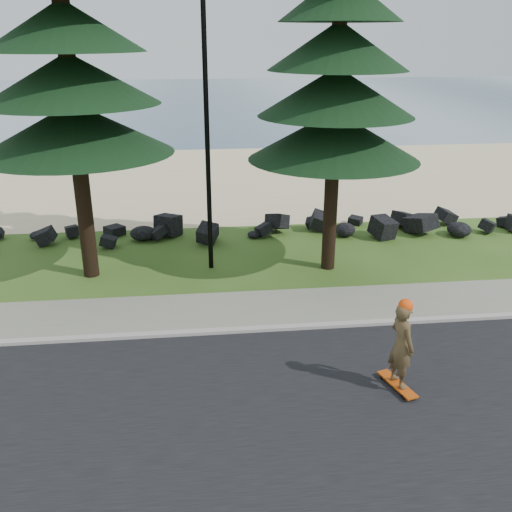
{
  "coord_description": "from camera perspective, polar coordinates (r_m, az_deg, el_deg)",
  "views": [
    {
      "loc": [
        -0.41,
        -12.78,
        6.6
      ],
      "look_at": [
        1.01,
        0.0,
        1.57
      ],
      "focal_mm": 40.0,
      "sensor_mm": 36.0,
      "label": 1
    }
  ],
  "objects": [
    {
      "name": "skateboarder",
      "position": [
        11.48,
        14.34,
        -8.66
      ],
      "size": [
        0.58,
        1.08,
        1.95
      ],
      "rotation": [
        0.0,
        0.0,
        1.85
      ],
      "color": "#BD450B",
      "rests_on": "ground"
    },
    {
      "name": "beach_sand",
      "position": [
        28.07,
        -5.37,
        7.69
      ],
      "size": [
        160.0,
        15.0,
        0.01
      ],
      "primitive_type": "cube",
      "color": "beige",
      "rests_on": "ground"
    },
    {
      "name": "road",
      "position": [
        10.59,
        -2.87,
        -17.15
      ],
      "size": [
        160.0,
        7.0,
        0.02
      ],
      "primitive_type": "cube",
      "color": "black",
      "rests_on": "ground"
    },
    {
      "name": "ground",
      "position": [
        14.39,
        -4.02,
        -5.99
      ],
      "size": [
        160.0,
        160.0,
        0.0
      ],
      "primitive_type": "plane",
      "color": "#315019",
      "rests_on": "ground"
    },
    {
      "name": "lamp_post",
      "position": [
        16.17,
        -4.93,
        12.53
      ],
      "size": [
        0.25,
        0.14,
        8.14
      ],
      "color": "black",
      "rests_on": "ground"
    },
    {
      "name": "kerb",
      "position": [
        13.57,
        -3.85,
        -7.54
      ],
      "size": [
        160.0,
        0.2,
        0.1
      ],
      "primitive_type": "cube",
      "color": "#AEA89C",
      "rests_on": "ground"
    },
    {
      "name": "seawall_boulders",
      "position": [
        19.53,
        -4.77,
        1.55
      ],
      "size": [
        60.0,
        2.4,
        1.1
      ],
      "primitive_type": null,
      "color": "black",
      "rests_on": "ground"
    },
    {
      "name": "ocean",
      "position": [
        64.12,
        -6.16,
        15.36
      ],
      "size": [
        160.0,
        58.0,
        0.01
      ],
      "primitive_type": "cube",
      "color": "#3C5C73",
      "rests_on": "ground"
    },
    {
      "name": "sidewalk",
      "position": [
        14.55,
        -4.06,
        -5.49
      ],
      "size": [
        160.0,
        2.0,
        0.08
      ],
      "primitive_type": "cube",
      "color": "gray",
      "rests_on": "ground"
    }
  ]
}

